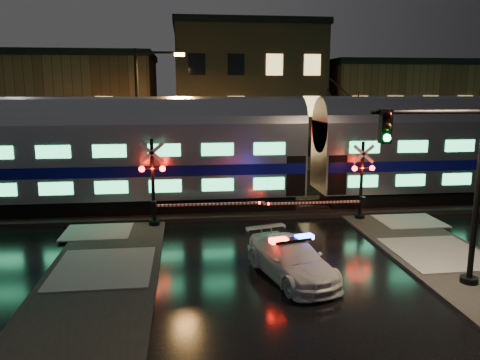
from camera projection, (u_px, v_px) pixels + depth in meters
name	position (u px, v px, depth m)	size (l,w,h in m)	color
ground	(265.00, 239.00, 20.77)	(120.00, 120.00, 0.00)	black
ballast	(249.00, 208.00, 25.62)	(90.00, 4.20, 0.24)	black
sidewalk_left	(87.00, 307.00, 14.15)	(4.00, 20.00, 0.12)	#2D2D2D
building_left	(71.00, 113.00, 39.84)	(14.00, 10.00, 9.00)	brown
building_mid	(245.00, 98.00, 41.83)	(12.00, 11.00, 11.50)	brown
building_right	(385.00, 114.00, 43.15)	(12.00, 10.00, 8.50)	brown
train	(310.00, 148.00, 25.38)	(51.00, 3.12, 5.92)	black
police_car	(291.00, 259.00, 16.39)	(3.01, 4.97, 1.50)	white
crossing_signal_right	(355.00, 189.00, 23.27)	(5.65, 0.65, 4.00)	black
crossing_signal_left	(161.00, 192.00, 22.14)	(6.02, 0.67, 4.26)	black
traffic_light	(450.00, 191.00, 15.02)	(4.05, 0.72, 6.26)	black
streetlight	(143.00, 113.00, 27.88)	(2.96, 0.31, 8.87)	black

